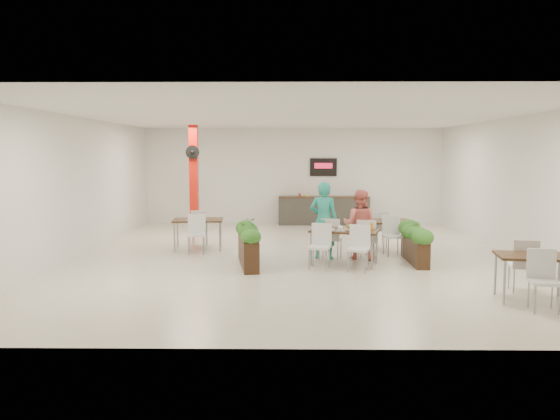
# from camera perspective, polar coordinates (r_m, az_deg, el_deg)

# --- Properties ---
(ground) EXTENTS (12.00, 12.00, 0.00)m
(ground) POSITION_cam_1_polar(r_m,az_deg,el_deg) (12.66, 1.74, -4.85)
(ground) COLOR beige
(ground) RESTS_ON ground
(room_shell) EXTENTS (10.10, 12.10, 3.22)m
(room_shell) POSITION_cam_1_polar(r_m,az_deg,el_deg) (12.44, 1.77, 4.27)
(room_shell) COLOR white
(room_shell) RESTS_ON ground
(red_column) EXTENTS (0.40, 0.41, 3.20)m
(red_column) POSITION_cam_1_polar(r_m,az_deg,el_deg) (16.47, -8.98, 3.35)
(red_column) COLOR red
(red_column) RESTS_ON ground
(service_counter) EXTENTS (3.00, 0.64, 2.20)m
(service_counter) POSITION_cam_1_polar(r_m,az_deg,el_deg) (18.22, 4.58, 0.03)
(service_counter) COLOR #32302D
(service_counter) RESTS_ON ground
(main_table) EXTENTS (1.64, 1.91, 0.92)m
(main_table) POSITION_cam_1_polar(r_m,az_deg,el_deg) (11.70, 6.70, -2.62)
(main_table) COLOR black
(main_table) RESTS_ON ground
(diner_man) EXTENTS (0.73, 0.59, 1.75)m
(diner_man) POSITION_cam_1_polar(r_m,az_deg,el_deg) (12.28, 4.59, -1.08)
(diner_man) COLOR teal
(diner_man) RESTS_ON ground
(diner_woman) EXTENTS (0.90, 0.79, 1.56)m
(diner_woman) POSITION_cam_1_polar(r_m,az_deg,el_deg) (12.37, 8.29, -1.51)
(diner_woman) COLOR #F9796F
(diner_woman) RESTS_ON ground
(planter_left) EXTENTS (0.63, 1.93, 1.02)m
(planter_left) POSITION_cam_1_polar(r_m,az_deg,el_deg) (11.58, -3.36, -3.31)
(planter_left) COLOR black
(planter_left) RESTS_ON ground
(planter_right) EXTENTS (0.41, 1.74, 0.90)m
(planter_right) POSITION_cam_1_polar(r_m,az_deg,el_deg) (12.23, 13.93, -3.13)
(planter_right) COLOR black
(planter_right) RESTS_ON ground
(side_table_a) EXTENTS (1.27, 1.65, 0.92)m
(side_table_a) POSITION_cam_1_polar(r_m,az_deg,el_deg) (13.61, -8.56, -1.46)
(side_table_a) COLOR black
(side_table_a) RESTS_ON ground
(side_table_b) EXTENTS (1.36, 1.66, 0.92)m
(side_table_b) POSITION_cam_1_polar(r_m,az_deg,el_deg) (13.48, 10.97, -1.56)
(side_table_b) COLOR black
(side_table_b) RESTS_ON ground
(side_table_c) EXTENTS (1.22, 1.66, 0.92)m
(side_table_c) POSITION_cam_1_polar(r_m,az_deg,el_deg) (9.70, 24.94, -5.05)
(side_table_c) COLOR black
(side_table_c) RESTS_ON ground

